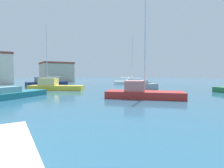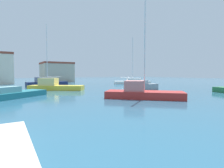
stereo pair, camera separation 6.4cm
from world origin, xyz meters
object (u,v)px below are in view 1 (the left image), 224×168
at_px(sailboat_white_far_right, 133,82).
at_px(motorboat_teal_far_left, 12,94).
at_px(sailboat_navy_distant_east, 46,83).
at_px(motorboat_grey_distant_north, 145,86).
at_px(motorboat_yellow_behind_lamppost, 54,86).
at_px(sailboat_red_mid_harbor, 142,92).

xyz_separation_m(sailboat_white_far_right, motorboat_teal_far_left, (-25.90, -13.60, -0.12)).
height_order(sailboat_navy_distant_east, motorboat_grey_distant_north, sailboat_navy_distant_east).
height_order(motorboat_yellow_behind_lamppost, motorboat_grey_distant_north, motorboat_yellow_behind_lamppost).
xyz_separation_m(sailboat_navy_distant_east, motorboat_teal_far_left, (-6.24, -15.41, -0.29)).
height_order(sailboat_white_far_right, motorboat_teal_far_left, sailboat_white_far_right).
relative_size(sailboat_white_far_right, motorboat_grey_distant_north, 2.63).
distance_m(sailboat_navy_distant_east, motorboat_grey_distant_north, 19.33).
xyz_separation_m(motorboat_grey_distant_north, sailboat_red_mid_harbor, (-6.03, -6.33, 0.05)).
relative_size(motorboat_grey_distant_north, motorboat_teal_far_left, 0.62).
bearing_deg(sailboat_red_mid_harbor, motorboat_teal_far_left, 147.96).
height_order(sailboat_white_far_right, sailboat_red_mid_harbor, sailboat_white_far_right).
bearing_deg(motorboat_grey_distant_north, motorboat_teal_far_left, 178.04).
distance_m(sailboat_white_far_right, sailboat_navy_distant_east, 19.74).
relative_size(sailboat_white_far_right, sailboat_red_mid_harbor, 1.16).
bearing_deg(motorboat_teal_far_left, sailboat_red_mid_harbor, -32.04).
distance_m(sailboat_navy_distant_east, motorboat_yellow_behind_lamppost, 8.96).
distance_m(motorboat_grey_distant_north, sailboat_red_mid_harbor, 8.74).
bearing_deg(sailboat_red_mid_harbor, sailboat_navy_distant_east, 102.16).
height_order(motorboat_yellow_behind_lamppost, motorboat_teal_far_left, motorboat_yellow_behind_lamppost).
height_order(sailboat_navy_distant_east, motorboat_yellow_behind_lamppost, sailboat_navy_distant_east).
bearing_deg(sailboat_navy_distant_east, motorboat_grey_distant_north, -55.87).
bearing_deg(motorboat_teal_far_left, sailboat_white_far_right, 27.70).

